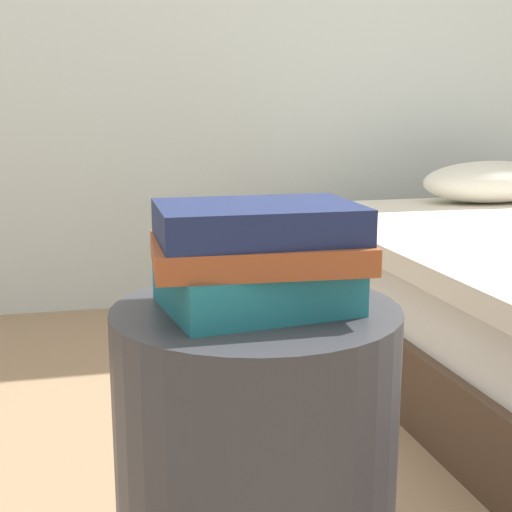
# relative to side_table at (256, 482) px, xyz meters

# --- Properties ---
(side_table) EXTENTS (0.42, 0.42, 0.55)m
(side_table) POSITION_rel_side_table_xyz_m (0.00, 0.00, 0.00)
(side_table) COLOR #333338
(side_table) RESTS_ON ground_plane
(book_teal) EXTENTS (0.28, 0.23, 0.06)m
(book_teal) POSITION_rel_side_table_xyz_m (-0.00, 0.00, 0.31)
(book_teal) COLOR #1E727F
(book_teal) RESTS_ON side_table
(book_rust) EXTENTS (0.30, 0.22, 0.04)m
(book_rust) POSITION_rel_side_table_xyz_m (-0.00, -0.01, 0.36)
(book_rust) COLOR #994723
(book_rust) RESTS_ON book_teal
(book_navy) EXTENTS (0.27, 0.19, 0.05)m
(book_navy) POSITION_rel_side_table_xyz_m (-0.00, -0.01, 0.40)
(book_navy) COLOR #19234C
(book_navy) RESTS_ON book_rust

